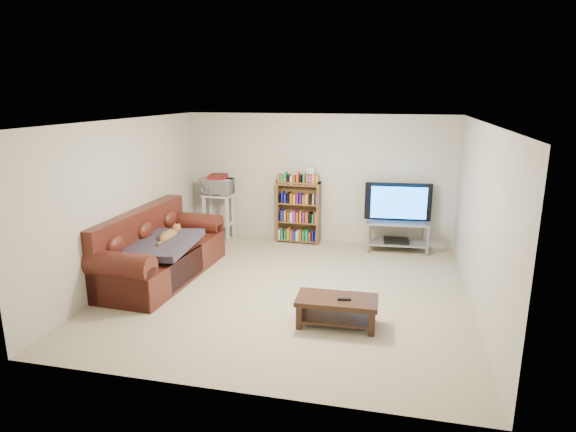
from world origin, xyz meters
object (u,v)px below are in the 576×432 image
(sofa, at_px, (156,255))
(coffee_table, at_px, (337,306))
(tv_stand, at_px, (397,231))
(bookshelf, at_px, (298,211))

(sofa, bearing_deg, coffee_table, -15.85)
(sofa, bearing_deg, tv_stand, 33.41)
(sofa, xyz_separation_m, tv_stand, (3.59, 2.11, 0.01))
(tv_stand, bearing_deg, coffee_table, -106.16)
(coffee_table, bearing_deg, sofa, 159.81)
(sofa, relative_size, bookshelf, 2.10)
(sofa, xyz_separation_m, coffee_table, (2.92, -1.00, -0.11))
(tv_stand, distance_m, bookshelf, 1.84)
(sofa, bearing_deg, bookshelf, 54.48)
(coffee_table, height_order, tv_stand, tv_stand)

